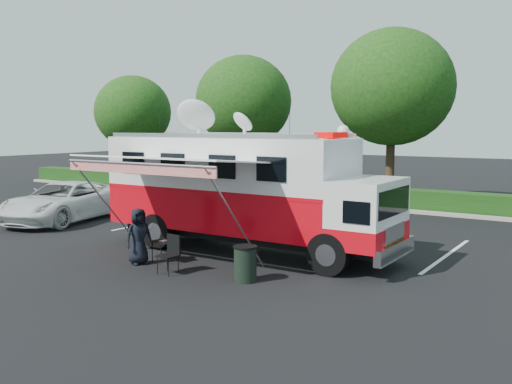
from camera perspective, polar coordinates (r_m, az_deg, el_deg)
ground_plane at (r=18.41m, az=-0.85°, el=-6.04°), size 120.00×120.00×0.00m
back_border at (r=29.21m, az=15.48°, el=8.30°), size 60.00×6.14×8.87m
stall_lines at (r=21.16m, az=2.56°, el=-4.36°), size 24.12×5.50×0.01m
command_truck at (r=18.12m, az=-1.09°, el=0.22°), size 9.80×2.70×4.71m
awning at (r=16.38m, az=-9.16°, el=3.03°), size 5.35×2.75×3.23m
white_suv at (r=25.62m, az=-18.61°, el=-2.78°), size 3.99×6.46×1.67m
person at (r=17.24m, az=-11.58°, el=-7.05°), size 0.79×0.95×1.65m
folding_table at (r=17.23m, az=-9.17°, el=-5.01°), size 0.83×0.66×0.64m
folding_chair at (r=15.91m, az=-8.53°, el=-5.81°), size 0.55×0.58×1.06m
trash_bin at (r=14.94m, az=-1.08°, el=-7.17°), size 0.64×0.64×0.95m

